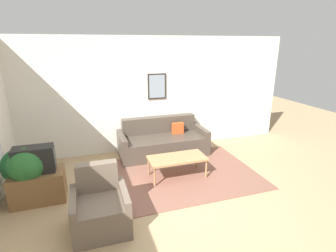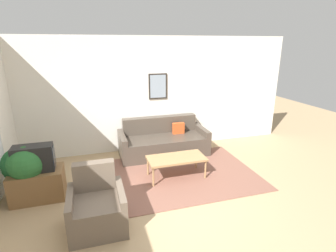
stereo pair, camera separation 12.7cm
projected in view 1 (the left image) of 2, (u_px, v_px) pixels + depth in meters
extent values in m
plane|color=tan|center=(167.00, 212.00, 4.11)|extent=(16.00, 16.00, 0.00)
cube|color=brown|center=(179.00, 174.00, 5.27)|extent=(3.06, 2.17, 0.01)
cube|color=white|center=(132.00, 96.00, 6.14)|extent=(8.00, 0.06, 2.70)
cube|color=black|center=(157.00, 86.00, 6.22)|extent=(0.44, 0.03, 0.60)
cube|color=#8999A8|center=(157.00, 86.00, 6.21)|extent=(0.38, 0.01, 0.54)
cube|color=#4C4238|center=(163.00, 145.00, 6.19)|extent=(1.80, 0.90, 0.44)
cube|color=#4C4238|center=(159.00, 124.00, 6.38)|extent=(1.80, 0.20, 0.39)
cube|color=#4C4238|center=(122.00, 147.00, 5.89)|extent=(0.12, 0.90, 0.58)
cube|color=#4C4238|center=(200.00, 138.00, 6.45)|extent=(0.12, 0.90, 0.58)
cube|color=#D15123|center=(178.00, 128.00, 6.31)|extent=(0.28, 0.10, 0.28)
cube|color=#A87F51|center=(177.00, 158.00, 5.07)|extent=(1.12, 0.54, 0.04)
cylinder|color=#A87F51|center=(155.00, 178.00, 4.77)|extent=(0.04, 0.04, 0.38)
cylinder|color=#A87F51|center=(206.00, 169.00, 5.08)|extent=(0.04, 0.04, 0.38)
cylinder|color=#A87F51|center=(149.00, 167.00, 5.19)|extent=(0.04, 0.04, 0.38)
cylinder|color=#A87F51|center=(197.00, 160.00, 5.50)|extent=(0.04, 0.04, 0.38)
cube|color=brown|center=(39.00, 186.00, 4.35)|extent=(0.84, 0.50, 0.52)
cube|color=black|center=(34.00, 160.00, 4.21)|extent=(0.61, 0.28, 0.44)
cube|color=#192333|center=(55.00, 157.00, 4.30)|extent=(0.01, 0.23, 0.35)
cube|color=#6B5B4C|center=(101.00, 215.00, 3.68)|extent=(0.59, 0.76, 0.46)
cube|color=#6B5B4C|center=(97.00, 177.00, 3.82)|extent=(0.59, 0.16, 0.43)
cube|color=#6B5B4C|center=(75.00, 216.00, 3.56)|extent=(0.09, 0.76, 0.58)
cube|color=#6B5B4C|center=(125.00, 206.00, 3.77)|extent=(0.09, 0.76, 0.58)
cylinder|color=beige|center=(32.00, 195.00, 4.34)|extent=(0.22, 0.22, 0.26)
cylinder|color=#51381E|center=(30.00, 183.00, 4.27)|extent=(0.04, 0.04, 0.17)
sphere|color=#28662D|center=(26.00, 165.00, 4.17)|extent=(0.57, 0.57, 0.57)
cylinder|color=#383D42|center=(36.00, 182.00, 4.82)|extent=(0.21, 0.21, 0.18)
cylinder|color=#51381E|center=(35.00, 175.00, 4.77)|extent=(0.04, 0.04, 0.11)
sphere|color=#28662D|center=(33.00, 164.00, 4.71)|extent=(0.38, 0.38, 0.38)
cylinder|color=beige|center=(26.00, 193.00, 4.48)|extent=(0.26, 0.26, 0.16)
cylinder|color=#51381E|center=(24.00, 184.00, 4.43)|extent=(0.04, 0.04, 0.18)
sphere|color=#1E5628|center=(20.00, 166.00, 4.33)|extent=(0.60, 0.60, 0.60)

